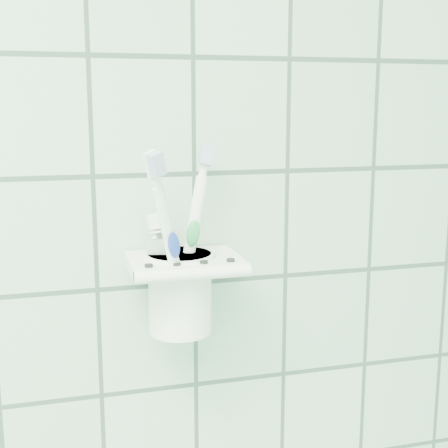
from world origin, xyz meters
The scene contains 6 objects.
holder_bracket centered at (0.64, 1.15, 1.29)m, with size 0.12×0.10×0.04m.
cup centered at (0.64, 1.16, 1.26)m, with size 0.08×0.08×0.09m.
toothbrush_pink centered at (0.65, 1.14, 1.32)m, with size 0.05×0.05×0.20m.
toothbrush_blue centered at (0.62, 1.16, 1.33)m, with size 0.02×0.09×0.22m.
toothbrush_orange centered at (0.63, 1.15, 1.32)m, with size 0.05×0.03×0.20m.
toothpaste_tube centered at (0.63, 1.15, 1.29)m, with size 0.04×0.03×0.13m.
Camera 1 is at (0.52, 0.52, 1.45)m, focal length 50.00 mm.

